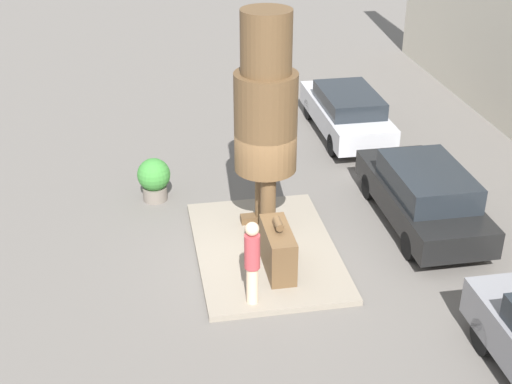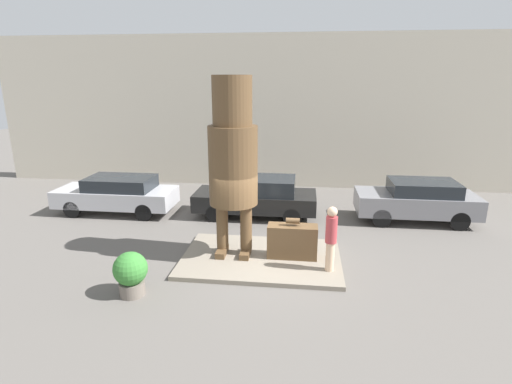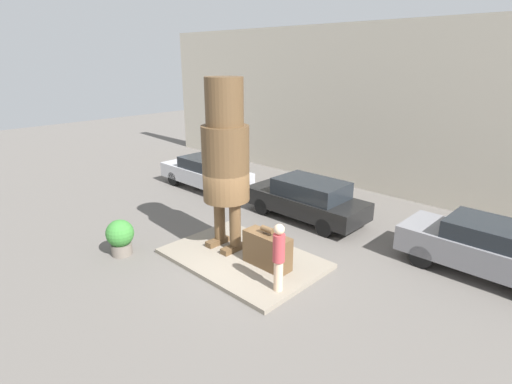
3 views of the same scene
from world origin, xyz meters
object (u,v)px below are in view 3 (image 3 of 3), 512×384
giant_suitcase (267,250)px  parked_car_silver (206,172)px  tourist (279,255)px  planter_pot (120,236)px  parked_car_black (307,199)px  statue_figure (225,153)px  parked_car_grey (486,247)px

giant_suitcase → parked_car_silver: (-6.90, 3.52, 0.16)m
tourist → planter_pot: 5.11m
parked_car_black → planter_pot: size_ratio=4.13×
tourist → parked_car_silver: size_ratio=0.39×
statue_figure → giant_suitcase: size_ratio=3.57×
statue_figure → tourist: (2.71, -0.77, -1.97)m
parked_car_black → planter_pot: (-2.33, -6.10, -0.20)m
parked_car_silver → parked_car_black: size_ratio=1.00×
giant_suitcase → tourist: 1.34m
tourist → parked_car_silver: bearing=151.9°
giant_suitcase → parked_car_grey: size_ratio=0.33×
planter_pot → parked_car_silver: bearing=117.9°
tourist → planter_pot: (-4.81, -1.64, -0.51)m
parked_car_silver → planter_pot: 6.65m
parked_car_silver → planter_pot: bearing=117.9°
statue_figure → parked_car_black: (0.23, 3.69, -2.28)m
giant_suitcase → parked_car_grey: bearing=41.5°
statue_figure → parked_car_black: size_ratio=1.11×
statue_figure → parked_car_grey: 7.55m
giant_suitcase → parked_car_black: bearing=111.3°
parked_car_grey → parked_car_silver: bearing=1.9°
statue_figure → parked_car_silver: 6.67m
tourist → parked_car_grey: size_ratio=0.42×
tourist → parked_car_silver: (-7.93, 4.23, -0.33)m
statue_figure → parked_car_black: 4.34m
statue_figure → tourist: size_ratio=2.83×
statue_figure → parked_car_grey: size_ratio=1.19×
parked_car_silver → tourist: bearing=151.9°
tourist → parked_car_black: bearing=119.1°
statue_figure → parked_car_black: bearing=86.5°
giant_suitcase → planter_pot: 4.46m
parked_car_silver → parked_car_black: 5.45m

